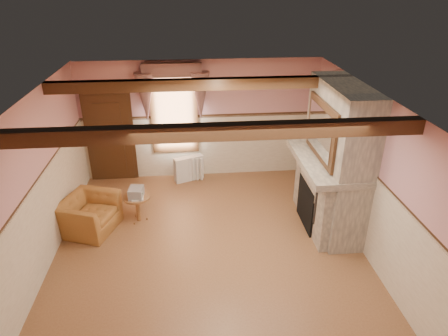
{
  "coord_description": "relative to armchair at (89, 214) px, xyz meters",
  "views": [
    {
      "loc": [
        -0.28,
        -5.87,
        4.49
      ],
      "look_at": [
        0.35,
        0.8,
        1.21
      ],
      "focal_mm": 32.0,
      "sensor_mm": 36.0,
      "label": 1
    }
  ],
  "objects": [
    {
      "name": "wall_front",
      "position": [
        2.25,
        -3.81,
        1.07
      ],
      "size": [
        5.5,
        0.02,
        2.8
      ],
      "primitive_type": "cube",
      "color": "#D09096",
      "rests_on": "floor"
    },
    {
      "name": "fireplace",
      "position": [
        4.67,
        -0.21,
        1.07
      ],
      "size": [
        0.85,
        2.0,
        2.8
      ],
      "primitive_type": "cube",
      "color": "gray",
      "rests_on": "floor"
    },
    {
      "name": "armchair",
      "position": [
        0.0,
        0.0,
        0.0
      ],
      "size": [
        1.2,
        1.27,
        0.67
      ],
      "primitive_type": "imported",
      "rotation": [
        0.0,
        0.0,
        1.23
      ],
      "color": "#9E662D",
      "rests_on": "floor"
    },
    {
      "name": "chair_rail",
      "position": [
        2.25,
        -0.81,
        1.17
      ],
      "size": [
        5.5,
        6.0,
        0.08
      ],
      "primitive_type": null,
      "color": "black",
      "rests_on": "wainscot"
    },
    {
      "name": "jar_yellow",
      "position": [
        4.49,
        -0.48,
        1.15
      ],
      "size": [
        0.06,
        0.06,
        0.12
      ],
      "primitive_type": "cylinder",
      "color": "gold",
      "rests_on": "mantel"
    },
    {
      "name": "ceiling_beam_back",
      "position": [
        2.25,
        0.39,
        2.37
      ],
      "size": [
        5.5,
        0.18,
        0.2
      ],
      "primitive_type": "cube",
      "color": "black",
      "rests_on": "ceiling"
    },
    {
      "name": "overmantel_mirror",
      "position": [
        4.31,
        -0.21,
        1.64
      ],
      "size": [
        0.06,
        1.44,
        1.04
      ],
      "primitive_type": "cube",
      "color": "silver",
      "rests_on": "fireplace"
    },
    {
      "name": "window_drapes",
      "position": [
        1.65,
        2.07,
        1.92
      ],
      "size": [
        1.3,
        0.14,
        1.4
      ],
      "primitive_type": "cube",
      "color": "gray",
      "rests_on": "wall_back"
    },
    {
      "name": "wall_back",
      "position": [
        2.25,
        2.19,
        1.07
      ],
      "size": [
        5.5,
        0.02,
        2.8
      ],
      "primitive_type": "cube",
      "color": "#D09096",
      "rests_on": "floor"
    },
    {
      "name": "ceiling_beam_front",
      "position": [
        2.25,
        -2.01,
        2.37
      ],
      "size": [
        5.5,
        0.18,
        0.2
      ],
      "primitive_type": "cube",
      "color": "black",
      "rests_on": "ceiling"
    },
    {
      "name": "wall_right",
      "position": [
        5.0,
        -0.81,
        1.07
      ],
      "size": [
        0.02,
        6.0,
        2.8
      ],
      "primitive_type": "cube",
      "color": "#D09096",
      "rests_on": "floor"
    },
    {
      "name": "book_stack",
      "position": [
        0.9,
        0.2,
        0.32
      ],
      "size": [
        0.29,
        0.35,
        0.2
      ],
      "primitive_type": "cube",
      "rotation": [
        0.0,
        0.0,
        -0.11
      ],
      "color": "#B7AD8C",
      "rests_on": "side_table"
    },
    {
      "name": "oil_lamp",
      "position": [
        4.49,
        0.45,
        1.23
      ],
      "size": [
        0.11,
        0.11,
        0.28
      ],
      "primitive_type": "cylinder",
      "color": "gold",
      "rests_on": "mantel"
    },
    {
      "name": "radiator",
      "position": [
        1.93,
        1.89,
        -0.03
      ],
      "size": [
        0.72,
        0.43,
        0.6
      ],
      "primitive_type": "cube",
      "rotation": [
        0.0,
        0.0,
        0.38
      ],
      "color": "white",
      "rests_on": "floor"
    },
    {
      "name": "wainscot",
      "position": [
        2.25,
        -0.81,
        0.42
      ],
      "size": [
        5.5,
        6.0,
        1.5
      ],
      "primitive_type": null,
      "color": "beige",
      "rests_on": "floor"
    },
    {
      "name": "ceiling",
      "position": [
        2.25,
        -0.81,
        2.47
      ],
      "size": [
        5.5,
        6.0,
        0.01
      ],
      "primitive_type": "cube",
      "color": "silver",
      "rests_on": "wall_back"
    },
    {
      "name": "mantel",
      "position": [
        4.49,
        -0.21,
        1.03
      ],
      "size": [
        1.05,
        2.05,
        0.12
      ],
      "primitive_type": "cube",
      "color": "gray",
      "rests_on": "fireplace"
    },
    {
      "name": "candle_red",
      "position": [
        4.49,
        -0.98,
        1.17
      ],
      "size": [
        0.06,
        0.06,
        0.16
      ],
      "primitive_type": "cylinder",
      "color": "#A2141E",
      "rests_on": "mantel"
    },
    {
      "name": "door",
      "position": [
        0.15,
        2.13,
        0.72
      ],
      "size": [
        1.1,
        0.1,
        2.1
      ],
      "primitive_type": "cube",
      "color": "black",
      "rests_on": "floor"
    },
    {
      "name": "floor",
      "position": [
        2.25,
        -0.81,
        -0.33
      ],
      "size": [
        5.5,
        6.0,
        0.01
      ],
      "primitive_type": "cube",
      "color": "brown",
      "rests_on": "ground"
    },
    {
      "name": "side_table",
      "position": [
        0.89,
        0.22,
        -0.06
      ],
      "size": [
        0.53,
        0.53,
        0.55
      ],
      "primitive_type": "cylinder",
      "rotation": [
        0.0,
        0.0,
        0.01
      ],
      "color": "brown",
      "rests_on": "floor"
    },
    {
      "name": "mantel_clock",
      "position": [
        4.49,
        0.6,
        1.19
      ],
      "size": [
        0.14,
        0.24,
        0.2
      ],
      "primitive_type": "cube",
      "color": "black",
      "rests_on": "mantel"
    },
    {
      "name": "wall_left",
      "position": [
        -0.5,
        -0.81,
        1.07
      ],
      "size": [
        0.02,
        6.0,
        2.8
      ],
      "primitive_type": "cube",
      "color": "#D09096",
      "rests_on": "floor"
    },
    {
      "name": "firebox",
      "position": [
        4.25,
        -0.21,
        0.12
      ],
      "size": [
        0.2,
        0.95,
        0.9
      ],
      "primitive_type": "cube",
      "color": "black",
      "rests_on": "floor"
    },
    {
      "name": "bowl",
      "position": [
        4.49,
        -0.17,
        1.13
      ],
      "size": [
        0.37,
        0.37,
        0.09
      ],
      "primitive_type": "imported",
      "color": "brown",
      "rests_on": "mantel"
    },
    {
      "name": "window",
      "position": [
        1.65,
        2.16,
        1.32
      ],
      "size": [
        1.06,
        0.08,
        2.02
      ],
      "primitive_type": "cube",
      "color": "white",
      "rests_on": "wall_back"
    }
  ]
}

